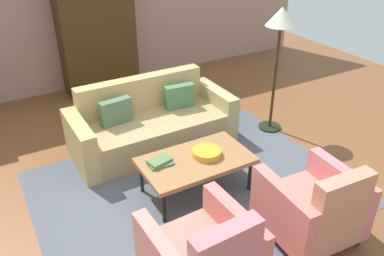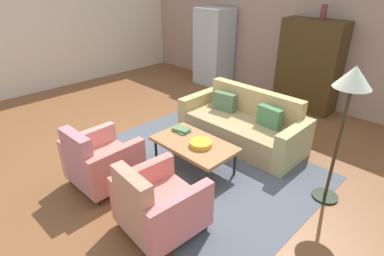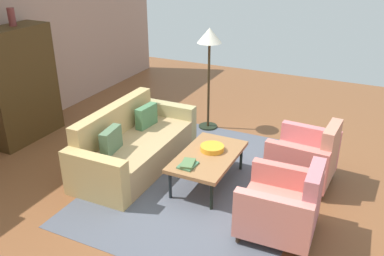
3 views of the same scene
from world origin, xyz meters
name	(u,v)px [view 3 (image 3 of 3)]	position (x,y,z in m)	size (l,w,h in m)	color
ground_plane	(197,194)	(0.00, 0.00, 0.00)	(11.28, 11.28, 0.00)	brown
area_rug	(204,181)	(0.30, 0.04, 0.00)	(3.40, 2.60, 0.01)	#515560
couch	(132,146)	(0.30, 1.17, 0.29)	(2.11, 0.92, 0.86)	tan
coffee_table	(208,157)	(0.30, -0.01, 0.39)	(1.20, 0.70, 0.43)	black
armchair_left	(285,207)	(-0.30, -1.18, 0.34)	(0.83, 0.83, 0.88)	#3C2D20
armchair_right	(307,159)	(0.90, -1.18, 0.34)	(0.85, 0.85, 0.88)	black
fruit_bowl	(212,148)	(0.44, -0.01, 0.46)	(0.32, 0.32, 0.07)	orange
book_stack	(188,164)	(-0.07, 0.10, 0.45)	(0.27, 0.20, 0.05)	#447751
cabinet	(18,85)	(0.32, 3.26, 0.90)	(1.20, 0.51, 1.80)	#412D14
vase_tall	(12,17)	(0.42, 3.25, 1.93)	(0.11, 0.11, 0.27)	maroon
floor_lamp	(209,45)	(1.96, 0.71, 1.44)	(0.40, 0.40, 1.72)	black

